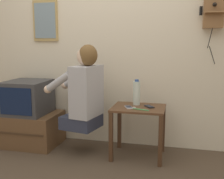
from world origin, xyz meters
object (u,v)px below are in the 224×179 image
(cell_phone_held, at_px, (129,107))
(television, at_px, (27,97))
(water_bottle, at_px, (137,93))
(framed_picture, at_px, (45,21))
(cell_phone_spare, at_px, (149,107))
(person, at_px, (84,90))
(wall_phone_antique, at_px, (214,8))
(toothbrush, at_px, (140,109))

(cell_phone_held, bearing_deg, television, 149.32)
(television, relative_size, water_bottle, 1.81)
(framed_picture, xyz_separation_m, water_bottle, (1.17, -0.24, -0.80))
(framed_picture, relative_size, cell_phone_spare, 3.59)
(person, height_order, television, person)
(wall_phone_antique, xyz_separation_m, cell_phone_spare, (-0.61, -0.28, -1.02))
(cell_phone_held, relative_size, toothbrush, 0.82)
(framed_picture, height_order, cell_phone_spare, framed_picture)
(wall_phone_antique, relative_size, cell_phone_held, 5.98)
(person, xyz_separation_m, water_bottle, (0.54, 0.16, -0.03))
(person, bearing_deg, water_bottle, -61.92)
(framed_picture, xyz_separation_m, toothbrush, (1.24, -0.46, -0.92))
(person, height_order, cell_phone_held, person)
(wall_phone_antique, distance_m, toothbrush, 1.30)
(television, xyz_separation_m, wall_phone_antique, (2.05, 0.25, 0.99))
(cell_phone_held, bearing_deg, wall_phone_antique, -2.46)
(toothbrush, bearing_deg, wall_phone_antique, -42.68)
(television, bearing_deg, cell_phone_held, -4.68)
(person, xyz_separation_m, framed_picture, (-0.63, 0.40, 0.77))
(water_bottle, xyz_separation_m, toothbrush, (0.07, -0.22, -0.12))
(wall_phone_antique, relative_size, framed_picture, 1.69)
(person, bearing_deg, framed_picture, 69.14)
(toothbrush, bearing_deg, water_bottle, 32.98)
(television, xyz_separation_m, water_bottle, (1.29, 0.06, 0.10))
(wall_phone_antique, relative_size, toothbrush, 4.92)
(cell_phone_spare, bearing_deg, water_bottle, 116.65)
(cell_phone_spare, xyz_separation_m, water_bottle, (-0.15, 0.08, 0.13))
(television, relative_size, framed_picture, 1.03)
(wall_phone_antique, relative_size, cell_phone_spare, 6.07)
(wall_phone_antique, xyz_separation_m, framed_picture, (-1.93, 0.04, -0.09))
(person, relative_size, television, 1.80)
(person, relative_size, cell_phone_spare, 6.67)
(framed_picture, xyz_separation_m, cell_phone_held, (1.11, -0.40, -0.92))
(person, distance_m, wall_phone_antique, 1.60)
(television, height_order, cell_phone_spare, television)
(wall_phone_antique, xyz_separation_m, cell_phone_held, (-0.81, -0.35, -1.02))
(cell_phone_held, bearing_deg, toothbrush, -53.27)
(cell_phone_held, distance_m, water_bottle, 0.21)
(person, height_order, toothbrush, person)
(framed_picture, xyz_separation_m, cell_phone_spare, (1.32, -0.32, -0.92))
(cell_phone_held, distance_m, cell_phone_spare, 0.22)
(framed_picture, bearing_deg, wall_phone_antique, -1.30)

